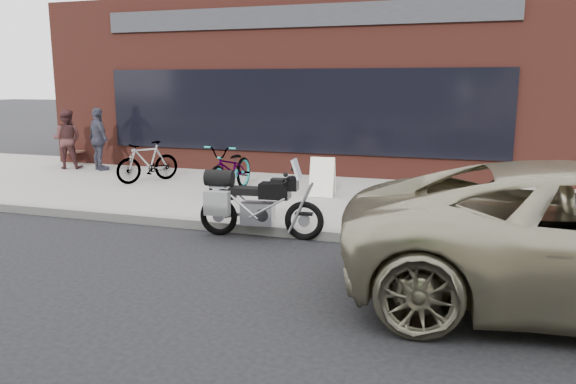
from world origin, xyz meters
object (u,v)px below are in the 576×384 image
bicycle_rear (148,162)px  cafe_patron_left (67,139)px  cafe_patron_right (99,139)px  cafe_table (73,152)px  motorcycle (252,203)px  sandwich_sign (323,177)px  bicycle_front (231,168)px

bicycle_rear → cafe_patron_left: size_ratio=0.99×
cafe_patron_right → bicycle_rear: bearing=-177.1°
cafe_table → cafe_patron_left: size_ratio=0.41×
motorcycle → cafe_patron_left: cafe_patron_left is taller
cafe_patron_left → sandwich_sign: bearing=150.7°
cafe_table → sandwich_sign: bearing=-15.5°
bicycle_front → bicycle_rear: size_ratio=1.26×
bicycle_front → cafe_patron_left: bearing=163.5°
bicycle_front → cafe_table: size_ratio=3.02×
motorcycle → cafe_patron_right: size_ratio=1.24×
cafe_patron_left → cafe_table: bearing=-77.8°
cafe_table → cafe_patron_right: 1.68m
cafe_patron_left → bicycle_front: bearing=144.4°
motorcycle → cafe_table: (-7.33, 4.93, -0.06)m
motorcycle → cafe_patron_left: 8.06m
cafe_table → cafe_patron_left: 0.98m
sandwich_sign → cafe_patron_right: 6.46m
sandwich_sign → cafe_patron_left: cafe_patron_left is taller
cafe_table → cafe_patron_left: bearing=-59.3°
cafe_table → cafe_patron_right: (1.42, -0.75, 0.47)m
cafe_table → motorcycle: bearing=-34.0°
motorcycle → cafe_patron_right: (-5.90, 4.19, 0.41)m
motorcycle → bicycle_front: motorcycle is taller
bicycle_front → cafe_patron_right: 4.75m
bicycle_rear → cafe_table: bearing=-177.6°
sandwich_sign → cafe_table: (-7.72, 2.14, -0.05)m
bicycle_front → sandwich_sign: size_ratio=2.47×
motorcycle → cafe_table: bearing=139.9°
bicycle_front → cafe_patron_right: bearing=159.9°
motorcycle → sandwich_sign: 2.82m
bicycle_rear → cafe_patron_left: cafe_patron_left is taller
motorcycle → bicycle_front: (-1.47, 2.51, 0.11)m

